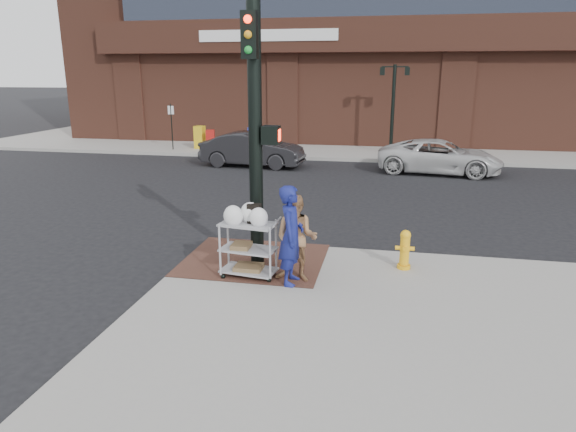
% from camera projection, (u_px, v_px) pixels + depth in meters
% --- Properties ---
extents(ground, '(220.00, 220.00, 0.00)m').
position_uv_depth(ground, '(273.00, 287.00, 9.50)').
color(ground, black).
rests_on(ground, ground).
extents(sidewalk_far, '(65.00, 36.00, 0.15)m').
position_uv_depth(sidewalk_far, '(539.00, 125.00, 37.31)').
color(sidewalk_far, gray).
rests_on(sidewalk_far, ground).
extents(brick_curb_ramp, '(2.80, 2.40, 0.01)m').
position_uv_depth(brick_curb_ramp, '(254.00, 260.00, 10.42)').
color(brick_curb_ramp, '#513126').
rests_on(brick_curb_ramp, sidewalk_near).
extents(lamp_post, '(1.32, 0.22, 4.00)m').
position_uv_depth(lamp_post, '(393.00, 99.00, 23.51)').
color(lamp_post, black).
rests_on(lamp_post, sidewalk_far).
extents(parking_sign, '(0.05, 0.05, 2.20)m').
position_uv_depth(parking_sign, '(172.00, 127.00, 24.93)').
color(parking_sign, black).
rests_on(parking_sign, sidewalk_far).
extents(traffic_signal_pole, '(0.61, 0.51, 5.00)m').
position_uv_depth(traffic_signal_pole, '(256.00, 128.00, 9.55)').
color(traffic_signal_pole, black).
rests_on(traffic_signal_pole, sidewalk_near).
extents(woman_blue, '(0.44, 0.66, 1.80)m').
position_uv_depth(woman_blue, '(291.00, 235.00, 9.06)').
color(woman_blue, navy).
rests_on(woman_blue, sidewalk_near).
extents(pedestrian_tan, '(0.81, 0.65, 1.61)m').
position_uv_depth(pedestrian_tan, '(296.00, 239.00, 9.20)').
color(pedestrian_tan, '#A1734B').
rests_on(pedestrian_tan, sidewalk_near).
extents(sedan_dark, '(4.37, 1.77, 1.41)m').
position_uv_depth(sedan_dark, '(252.00, 150.00, 21.37)').
color(sedan_dark, black).
rests_on(sedan_dark, ground).
extents(minivan_white, '(4.93, 2.75, 1.30)m').
position_uv_depth(minivan_white, '(440.00, 157.00, 19.94)').
color(minivan_white, silver).
rests_on(minivan_white, ground).
extents(utility_cart, '(1.07, 0.69, 1.39)m').
position_uv_depth(utility_cart, '(248.00, 244.00, 9.43)').
color(utility_cart, '#9FA0A5').
rests_on(utility_cart, sidewalk_near).
extents(fire_hydrant, '(0.37, 0.26, 0.78)m').
position_uv_depth(fire_hydrant, '(405.00, 249.00, 9.88)').
color(fire_hydrant, yellow).
rests_on(fire_hydrant, sidewalk_near).
extents(newsbox_red, '(0.48, 0.46, 0.97)m').
position_uv_depth(newsbox_red, '(210.00, 140.00, 24.94)').
color(newsbox_red, '#B31914').
rests_on(newsbox_red, sidewalk_far).
extents(newsbox_yellow, '(0.50, 0.46, 1.11)m').
position_uv_depth(newsbox_yellow, '(200.00, 137.00, 25.41)').
color(newsbox_yellow, yellow).
rests_on(newsbox_yellow, sidewalk_far).
extents(newsbox_blue, '(0.49, 0.45, 1.14)m').
position_uv_depth(newsbox_blue, '(253.00, 139.00, 24.54)').
color(newsbox_blue, '#1A2DAA').
rests_on(newsbox_blue, sidewalk_far).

